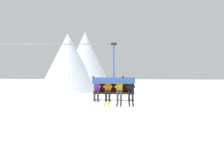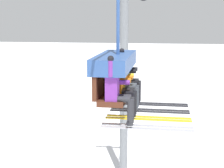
# 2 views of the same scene
# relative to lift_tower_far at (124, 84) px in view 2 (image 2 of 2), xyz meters

# --- Properties ---
(lift_tower_far) EXTENTS (0.36, 1.88, 8.59)m
(lift_tower_far) POSITION_rel_lift_tower_far_xyz_m (0.00, 0.00, 0.00)
(lift_tower_far) COLOR slate
(lift_tower_far) RESTS_ON ground_plane
(chairlift_chair) EXTENTS (2.20, 0.74, 2.96)m
(chairlift_chair) POSITION_rel_lift_tower_far_xyz_m (-7.82, -0.71, 1.82)
(chairlift_chair) COLOR #512819
(skier_purple) EXTENTS (0.48, 1.70, 1.34)m
(skier_purple) POSITION_rel_lift_tower_far_xyz_m (-8.71, -0.92, 1.54)
(skier_purple) COLOR purple
(skier_orange) EXTENTS (0.46, 1.70, 1.23)m
(skier_orange) POSITION_rel_lift_tower_far_xyz_m (-8.12, -0.93, 1.52)
(skier_orange) COLOR orange
(skier_yellow) EXTENTS (0.48, 1.70, 1.34)m
(skier_yellow) POSITION_rel_lift_tower_far_xyz_m (-7.52, -0.92, 1.54)
(skier_yellow) COLOR yellow
(skier_black) EXTENTS (0.46, 1.70, 1.23)m
(skier_black) POSITION_rel_lift_tower_far_xyz_m (-6.93, -0.93, 1.52)
(skier_black) COLOR black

